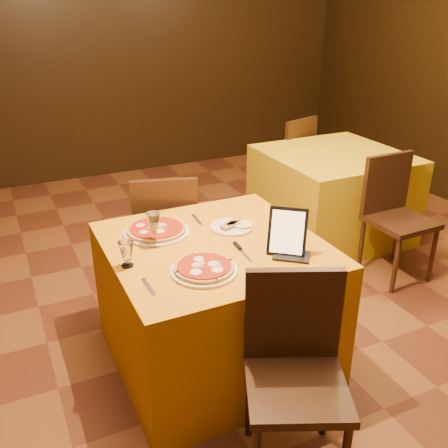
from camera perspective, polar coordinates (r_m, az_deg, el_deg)
name	(u,v)px	position (r m, az deg, el deg)	size (l,w,h in m)	color
floor	(242,335)	(3.23, 2.07, -12.54)	(6.00, 7.00, 0.01)	#5E2D19
wall_back	(97,52)	(5.93, -14.27, 18.53)	(6.00, 0.01, 2.80)	black
main_table	(214,303)	(2.83, -1.10, -8.99)	(1.10, 1.10, 0.75)	orange
side_table	(332,195)	(4.45, 12.19, 3.30)	(1.10, 1.10, 0.75)	gold
chair_main_near	(297,387)	(2.21, 8.31, -17.96)	(0.47, 0.47, 0.91)	black
chair_main_far	(165,233)	(3.47, -6.74, -1.03)	(0.45, 0.45, 0.91)	black
chair_side_near	(401,221)	(3.85, 19.55, 0.33)	(0.44, 0.44, 0.91)	black
chair_side_far	(284,161)	(5.03, 6.92, 7.11)	(0.37, 0.37, 0.91)	black
pizza_near	(204,269)	(2.37, -2.30, -5.15)	(0.32, 0.32, 0.03)	white
pizza_far	(157,230)	(2.78, -7.71, -0.74)	(0.36, 0.36, 0.03)	white
cutlet_dish	(232,226)	(2.81, 0.89, -0.23)	(0.24, 0.24, 0.03)	white
wine_glass	(154,229)	(2.60, -8.00, -0.63)	(0.09, 0.09, 0.19)	tan
water_glass	(127,254)	(2.44, -11.07, -3.41)	(0.07, 0.07, 0.13)	white
tablet	(287,232)	(2.51, 7.26, -0.86)	(0.19, 0.02, 0.24)	black
knife	(244,254)	(2.53, 2.29, -3.44)	(0.19, 0.02, 0.01)	silver
fork_near	(149,286)	(2.28, -8.62, -7.07)	(0.16, 0.02, 0.01)	#A6A8AD
fork_far	(197,220)	(2.92, -3.14, 0.51)	(0.16, 0.02, 0.01)	silver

